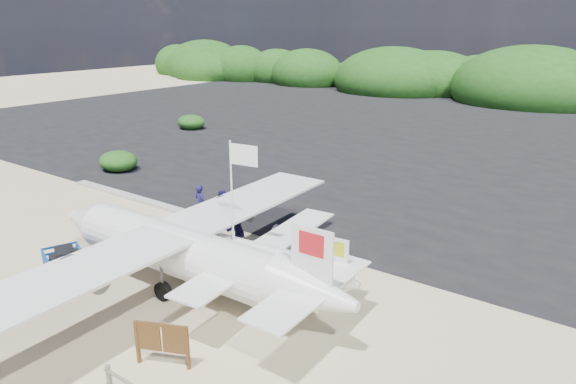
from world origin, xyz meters
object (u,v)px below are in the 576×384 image
(flagpole, at_px, (235,284))
(crew_a, at_px, (201,204))
(aircraft_small, at_px, (321,114))
(signboard, at_px, (164,366))
(crew_b, at_px, (222,210))
(baggage_cart, at_px, (70,283))
(crew_c, at_px, (239,237))

(flagpole, relative_size, crew_a, 2.74)
(aircraft_small, bearing_deg, signboard, 111.35)
(signboard, distance_m, aircraft_small, 40.56)
(signboard, xyz_separation_m, crew_b, (-5.23, 8.01, 0.91))
(baggage_cart, xyz_separation_m, crew_a, (-0.25, 6.77, 0.94))
(crew_c, bearing_deg, baggage_cart, 73.49)
(crew_a, bearing_deg, flagpole, 155.49)
(baggage_cart, distance_m, crew_b, 6.98)
(flagpole, height_order, aircraft_small, flagpole)
(signboard, distance_m, crew_c, 7.11)
(crew_b, height_order, crew_c, crew_b)
(flagpole, height_order, crew_b, flagpole)
(signboard, bearing_deg, crew_a, 104.94)
(crew_b, bearing_deg, crew_c, 126.51)
(crew_b, xyz_separation_m, aircraft_small, (-12.66, 28.39, -0.91))
(baggage_cart, height_order, crew_b, crew_b)
(aircraft_small, bearing_deg, flagpole, 112.47)
(flagpole, bearing_deg, crew_a, 145.69)
(baggage_cart, relative_size, signboard, 1.57)
(baggage_cart, height_order, crew_a, crew_a)
(crew_c, height_order, aircraft_small, crew_c)
(baggage_cart, xyz_separation_m, crew_b, (0.97, 6.85, 0.91))
(baggage_cart, relative_size, crew_a, 1.34)
(crew_b, bearing_deg, signboard, 103.58)
(signboard, distance_m, crew_a, 10.26)
(baggage_cart, relative_size, aircraft_small, 0.37)
(signboard, xyz_separation_m, crew_a, (-6.45, 7.92, 0.94))
(crew_a, bearing_deg, crew_b, -166.31)
(crew_a, relative_size, crew_c, 1.22)
(crew_b, distance_m, crew_c, 2.81)
(crew_b, xyz_separation_m, crew_c, (2.33, -1.57, -0.14))
(signboard, xyz_separation_m, aircraft_small, (-17.89, 36.40, 0.00))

